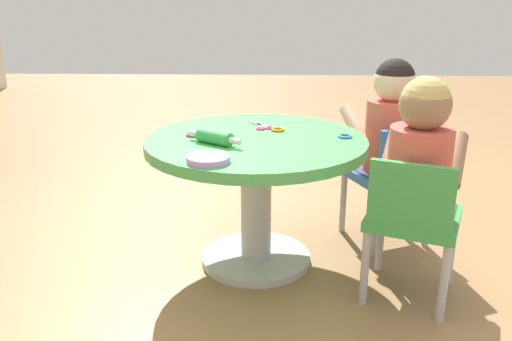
{
  "coord_description": "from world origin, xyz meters",
  "views": [
    {
      "loc": [
        -1.96,
        -0.06,
        1.05
      ],
      "look_at": [
        0.0,
        0.0,
        0.39
      ],
      "focal_mm": 37.72,
      "sensor_mm": 36.0,
      "label": 1
    }
  ],
  "objects": [
    {
      "name": "child_chair_left",
      "position": [
        -0.26,
        -0.54,
        0.31
      ],
      "size": [
        0.39,
        0.39,
        0.54
      ],
      "color": "#B7B7BC",
      "rests_on": "ground"
    },
    {
      "name": "seated_child_left",
      "position": [
        -0.22,
        -0.56,
        0.53
      ],
      "size": [
        0.42,
        0.38,
        0.51
      ],
      "color": "#3F4772",
      "rests_on": "ground"
    },
    {
      "name": "craft_table",
      "position": [
        0.0,
        0.0,
        0.39
      ],
      "size": [
        0.84,
        0.84,
        0.52
      ],
      "color": "silver",
      "rests_on": "ground"
    },
    {
      "name": "cookie_cutter_1",
      "position": [
        0.11,
        -0.08,
        0.52
      ],
      "size": [
        0.05,
        0.05,
        0.01
      ],
      "primitive_type": "torus",
      "color": "orange",
      "rests_on": "craft_table"
    },
    {
      "name": "cookie_cutter_0",
      "position": [
        0.03,
        0.24,
        0.52
      ],
      "size": [
        0.07,
        0.07,
        0.01
      ],
      "primitive_type": "torus",
      "color": "#D83FA5",
      "rests_on": "craft_table"
    },
    {
      "name": "rolling_pin",
      "position": [
        -0.09,
        0.15,
        0.54
      ],
      "size": [
        0.14,
        0.21,
        0.05
      ],
      "color": "green",
      "rests_on": "craft_table"
    },
    {
      "name": "seated_child_right",
      "position": [
        0.24,
        -0.55,
        0.53
      ],
      "size": [
        0.42,
        0.38,
        0.51
      ],
      "color": "#3F4772",
      "rests_on": "ground"
    },
    {
      "name": "child_chair_right",
      "position": [
        0.2,
        -0.57,
        0.31
      ],
      "size": [
        0.39,
        0.39,
        0.54
      ],
      "color": "#B7B7BC",
      "rests_on": "ground"
    },
    {
      "name": "cookie_cutter_2",
      "position": [
        0.02,
        -0.34,
        0.52
      ],
      "size": [
        0.06,
        0.06,
        0.01
      ],
      "primitive_type": "torus",
      "color": "#3F99D8",
      "rests_on": "craft_table"
    },
    {
      "name": "craft_scissors",
      "position": [
        0.16,
        -0.02,
        0.52
      ],
      "size": [
        0.14,
        0.1,
        0.01
      ],
      "color": "silver",
      "rests_on": "craft_table"
    },
    {
      "name": "playdough_blob_0",
      "position": [
        -0.3,
        0.15,
        0.53
      ],
      "size": [
        0.14,
        0.14,
        0.02
      ],
      "primitive_type": "cylinder",
      "color": "#CC99E5",
      "rests_on": "craft_table"
    },
    {
      "name": "ground_plane",
      "position": [
        0.0,
        0.0,
        0.0
      ],
      "size": [
        10.0,
        10.0,
        0.0
      ],
      "primitive_type": "plane",
      "color": "#9E7247"
    }
  ]
}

